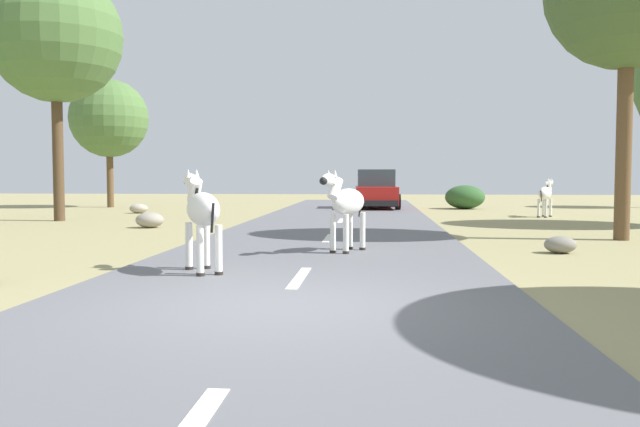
% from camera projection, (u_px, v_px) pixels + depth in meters
% --- Properties ---
extents(ground_plane, '(90.00, 90.00, 0.00)m').
position_uv_depth(ground_plane, '(279.00, 309.00, 7.57)').
color(ground_plane, '#998E60').
extents(road, '(6.00, 64.00, 0.05)m').
position_uv_depth(road, '(280.00, 307.00, 7.57)').
color(road, slate).
rests_on(road, ground_plane).
extents(lane_markings, '(0.16, 56.00, 0.01)m').
position_uv_depth(lane_markings, '(266.00, 324.00, 6.57)').
color(lane_markings, silver).
rests_on(lane_markings, road).
extents(zebra_0, '(0.96, 1.59, 1.60)m').
position_uv_depth(zebra_0, '(346.00, 203.00, 12.72)').
color(zebra_0, silver).
rests_on(zebra_0, road).
extents(zebra_1, '(1.04, 1.55, 1.59)m').
position_uv_depth(zebra_1, '(202.00, 210.00, 10.13)').
color(zebra_1, silver).
rests_on(zebra_1, road).
extents(zebra_2, '(0.95, 1.40, 1.44)m').
position_uv_depth(zebra_2, '(546.00, 194.00, 24.08)').
color(zebra_2, silver).
rests_on(zebra_2, ground_plane).
extents(car_0, '(2.13, 4.40, 1.74)m').
position_uv_depth(car_0, '(376.00, 190.00, 29.69)').
color(car_0, red).
rests_on(car_0, road).
extents(tree_3, '(3.70, 3.70, 6.09)m').
position_uv_depth(tree_3, '(109.00, 119.00, 31.17)').
color(tree_3, brown).
rests_on(tree_3, ground_plane).
extents(tree_7, '(4.39, 4.39, 8.35)m').
position_uv_depth(tree_7, '(55.00, 37.00, 21.75)').
color(tree_7, '#4C3823').
rests_on(tree_7, ground_plane).
extents(bush_0, '(1.80, 1.62, 1.08)m').
position_uv_depth(bush_0, '(465.00, 197.00, 29.85)').
color(bush_0, '#2D5628').
rests_on(bush_0, ground_plane).
extents(rock_0, '(0.82, 0.71, 0.45)m').
position_uv_depth(rock_0, '(150.00, 220.00, 19.21)').
color(rock_0, gray).
rests_on(rock_0, ground_plane).
extents(rock_1, '(0.74, 0.58, 0.38)m').
position_uv_depth(rock_1, '(139.00, 208.00, 26.50)').
color(rock_1, '#A89E8C').
rests_on(rock_1, ground_plane).
extents(rock_2, '(0.62, 0.52, 0.34)m').
position_uv_depth(rock_2, '(560.00, 245.00, 12.95)').
color(rock_2, gray).
rests_on(rock_2, ground_plane).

